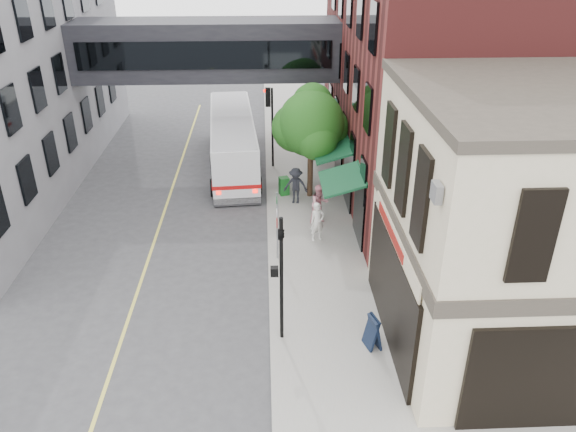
{
  "coord_description": "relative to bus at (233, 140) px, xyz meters",
  "views": [
    {
      "loc": [
        -0.04,
        -12.8,
        12.4
      ],
      "look_at": [
        0.71,
        4.32,
        3.49
      ],
      "focal_mm": 35.0,
      "sensor_mm": 36.0,
      "label": 1
    }
  ],
  "objects": [
    {
      "name": "ground",
      "position": [
        1.85,
        -17.44,
        -1.62
      ],
      "size": [
        120.0,
        120.0,
        0.0
      ],
      "primitive_type": "plane",
      "color": "#38383A",
      "rests_on": "ground"
    },
    {
      "name": "sidewalk_main",
      "position": [
        3.85,
        -3.44,
        -1.55
      ],
      "size": [
        4.0,
        60.0,
        0.15
      ],
      "primitive_type": "cube",
      "color": "gray",
      "rests_on": "ground"
    },
    {
      "name": "corner_building",
      "position": [
        10.83,
        -15.44,
        2.59
      ],
      "size": [
        10.19,
        8.12,
        8.45
      ],
      "color": "beige",
      "rests_on": "ground"
    },
    {
      "name": "brick_building",
      "position": [
        11.83,
        -2.44,
        5.36
      ],
      "size": [
        13.76,
        18.0,
        14.0
      ],
      "color": "#591D1B",
      "rests_on": "ground"
    },
    {
      "name": "skyway_bridge",
      "position": [
        -1.15,
        0.56,
        4.88
      ],
      "size": [
        14.0,
        3.18,
        3.0
      ],
      "color": "black",
      "rests_on": "ground"
    },
    {
      "name": "traffic_signal_near",
      "position": [
        2.22,
        -15.44,
        1.36
      ],
      "size": [
        0.44,
        0.22,
        4.6
      ],
      "color": "black",
      "rests_on": "sidewalk_main"
    },
    {
      "name": "traffic_signal_far",
      "position": [
        2.11,
        -0.44,
        1.71
      ],
      "size": [
        0.53,
        0.28,
        4.5
      ],
      "color": "black",
      "rests_on": "sidewalk_main"
    },
    {
      "name": "street_sign_pole",
      "position": [
        2.24,
        -10.44,
        0.31
      ],
      "size": [
        0.08,
        0.75,
        3.0
      ],
      "color": "gray",
      "rests_on": "sidewalk_main"
    },
    {
      "name": "street_tree",
      "position": [
        4.05,
        -4.22,
        2.29
      ],
      "size": [
        3.8,
        3.2,
        5.6
      ],
      "color": "#382619",
      "rests_on": "sidewalk_main"
    },
    {
      "name": "lane_marking",
      "position": [
        -3.15,
        -7.44,
        -1.62
      ],
      "size": [
        0.12,
        40.0,
        0.01
      ],
      "primitive_type": "cube",
      "color": "#D8CC4C",
      "rests_on": "ground"
    },
    {
      "name": "bus",
      "position": [
        0.0,
        0.0,
        0.0
      ],
      "size": [
        3.25,
        10.92,
        2.9
      ],
      "color": "silver",
      "rests_on": "ground"
    },
    {
      "name": "pedestrian_a",
      "position": [
        4.01,
        -8.97,
        -0.59
      ],
      "size": [
        0.74,
        0.6,
        1.76
      ],
      "primitive_type": "imported",
      "rotation": [
        0.0,
        0.0,
        0.32
      ],
      "color": "white",
      "rests_on": "sidewalk_main"
    },
    {
      "name": "pedestrian_b",
      "position": [
        4.25,
        -7.38,
        -0.54
      ],
      "size": [
        1.13,
        1.03,
        1.87
      ],
      "primitive_type": "imported",
      "rotation": [
        0.0,
        0.0,
        0.44
      ],
      "color": "pink",
      "rests_on": "sidewalk_main"
    },
    {
      "name": "pedestrian_c",
      "position": [
        3.29,
        -5.24,
        -0.56
      ],
      "size": [
        1.3,
        0.91,
        1.83
      ],
      "primitive_type": "imported",
      "rotation": [
        0.0,
        0.0,
        -0.21
      ],
      "color": "black",
      "rests_on": "sidewalk_main"
    },
    {
      "name": "newspaper_box",
      "position": [
        2.75,
        -4.26,
        -1.01
      ],
      "size": [
        0.56,
        0.53,
        0.94
      ],
      "primitive_type": "cube",
      "rotation": [
        0.0,
        0.0,
        0.27
      ],
      "color": "#16621D",
      "rests_on": "sidewalk_main"
    },
    {
      "name": "sandwich_board",
      "position": [
        5.18,
        -16.04,
        -0.9
      ],
      "size": [
        0.58,
        0.73,
        1.14
      ],
      "primitive_type": "cube",
      "rotation": [
        0.0,
        0.0,
        0.29
      ],
      "color": "black",
      "rests_on": "sidewalk_main"
    }
  ]
}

